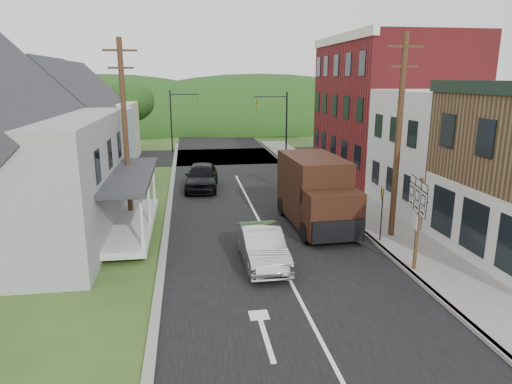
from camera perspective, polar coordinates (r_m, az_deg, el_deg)
name	(u,v)px	position (r m, az deg, el deg)	size (l,w,h in m)	color
ground	(288,277)	(17.12, 4.04, -10.60)	(120.00, 120.00, 0.00)	#2D4719
road	(251,205)	(26.39, -0.67, -1.61)	(9.00, 90.00, 0.02)	black
cross_road	(226,156)	(42.91, -3.81, 4.48)	(60.00, 9.00, 0.02)	black
sidewalk_right	(361,209)	(25.97, 12.97, -2.07)	(2.80, 55.00, 0.15)	slate
curb_right	(337,210)	(25.52, 10.14, -2.21)	(0.20, 55.00, 0.15)	slate
curb_left	(168,218)	(24.25, -10.97, -3.15)	(0.30, 55.00, 0.12)	slate
storefront_white	(462,151)	(27.34, 24.36, 4.65)	(8.00, 7.00, 6.50)	silver
storefront_red	(389,108)	(35.47, 16.34, 10.07)	(8.00, 12.00, 10.00)	maroon
house_blue	(74,131)	(33.21, -21.78, 7.14)	(7.14, 8.16, 7.28)	#90A9C4
house_cream	(93,119)	(42.08, -19.75, 8.57)	(7.14, 8.16, 7.28)	#B8AC8E
utility_pole_right	(398,137)	(20.91, 17.37, 6.63)	(1.60, 0.26, 9.00)	#472D19
utility_pole_left	(125,130)	(23.49, -16.04, 7.48)	(1.60, 0.26, 9.00)	#472D19
traffic_signal_right	(279,118)	(39.59, 2.84, 9.17)	(2.87, 0.20, 6.00)	black
traffic_signal_left	(178,113)	(45.80, -9.71, 9.65)	(2.87, 0.20, 6.00)	black
tree_left_d	(130,101)	(47.54, -15.51, 10.87)	(4.80, 4.80, 6.94)	#382616
forested_ridge	(210,126)	(70.61, -5.76, 8.21)	(90.00, 30.00, 16.00)	#1A320F
silver_sedan	(262,246)	(17.98, 0.74, -6.81)	(1.54, 4.43, 1.46)	#BABABF
dark_sedan	(202,176)	(30.09, -6.80, 1.94)	(2.03, 5.03, 1.72)	black
delivery_van	(316,193)	(22.29, 7.51, -0.08)	(2.75, 6.21, 3.42)	black
route_sign_cluster	(418,211)	(17.69, 19.55, -2.24)	(0.46, 1.97, 3.50)	#472D19
warning_sign	(382,205)	(20.57, 15.45, -1.61)	(0.23, 0.67, 2.52)	black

